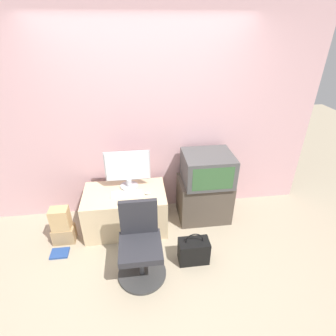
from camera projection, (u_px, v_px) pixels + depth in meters
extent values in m
plane|color=tan|center=(159.00, 280.00, 2.76)|extent=(12.00, 12.00, 0.00)
cube|color=#CC9EA3|center=(147.00, 121.00, 3.27)|extent=(4.40, 0.05, 2.60)
cube|color=#CCB289|center=(126.00, 210.00, 3.37)|extent=(1.02, 0.62, 0.54)
cube|color=#4C4238|center=(204.00, 198.00, 3.55)|extent=(0.68, 0.50, 0.57)
cylinder|color=#B2B2B7|center=(129.00, 186.00, 3.35)|extent=(0.23, 0.23, 0.02)
cylinder|color=#B2B2B7|center=(129.00, 182.00, 3.33)|extent=(0.07, 0.07, 0.09)
cube|color=#B2B2B7|center=(128.00, 166.00, 3.22)|extent=(0.56, 0.01, 0.40)
cube|color=silver|center=(128.00, 166.00, 3.21)|extent=(0.53, 0.02, 0.37)
cube|color=silver|center=(127.00, 194.00, 3.20)|extent=(0.37, 0.14, 0.01)
ellipsoid|color=silver|center=(148.00, 193.00, 3.20)|extent=(0.06, 0.04, 0.03)
cube|color=#474747|center=(207.00, 168.00, 3.31)|extent=(0.61, 0.53, 0.38)
cube|color=#335B33|center=(213.00, 179.00, 3.08)|extent=(0.50, 0.01, 0.30)
cylinder|color=#333333|center=(142.00, 273.00, 2.82)|extent=(0.51, 0.51, 0.03)
cylinder|color=#4C4C51|center=(141.00, 262.00, 2.73)|extent=(0.05, 0.05, 0.34)
cube|color=#28282D|center=(140.00, 247.00, 2.63)|extent=(0.43, 0.43, 0.07)
cube|color=#28282D|center=(139.00, 217.00, 2.68)|extent=(0.39, 0.05, 0.41)
cube|color=#A3845B|center=(64.00, 234.00, 3.22)|extent=(0.26, 0.17, 0.21)
cube|color=tan|center=(60.00, 219.00, 3.10)|extent=(0.21, 0.16, 0.28)
cube|color=black|center=(194.00, 251.00, 2.93)|extent=(0.34, 0.19, 0.29)
torus|color=black|center=(194.00, 241.00, 2.85)|extent=(0.20, 0.01, 0.20)
cube|color=navy|center=(60.00, 253.00, 3.07)|extent=(0.20, 0.16, 0.02)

